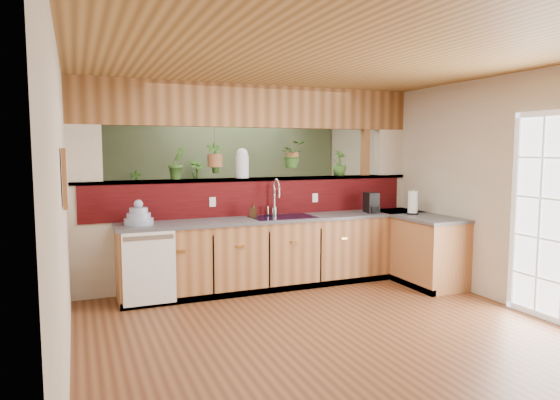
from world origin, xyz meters
name	(u,v)px	position (x,y,z in m)	size (l,w,h in m)	color
ground	(296,310)	(0.00, 0.00, 0.00)	(4.60, 7.00, 0.01)	brown
ceiling	(297,70)	(0.00, 0.00, 2.60)	(4.60, 7.00, 0.01)	brown
wall_back	(213,176)	(0.00, 3.50, 1.30)	(4.60, 0.02, 2.60)	beige
wall_left	(64,201)	(-2.30, 0.00, 1.30)	(0.02, 7.00, 2.60)	beige
wall_right	(463,187)	(2.30, 0.00, 1.30)	(0.02, 7.00, 2.60)	beige
pass_through_partition	(257,193)	(0.03, 1.35, 1.19)	(4.60, 0.21, 2.60)	beige
pass_through_ledge	(255,179)	(0.00, 1.35, 1.37)	(4.60, 0.21, 0.04)	brown
header_beam	(254,106)	(0.00, 1.35, 2.33)	(4.60, 0.15, 0.55)	brown
sage_backwall	(213,176)	(0.00, 3.48, 1.30)	(4.55, 0.02, 2.55)	#556645
countertop	(327,249)	(0.84, 0.87, 0.45)	(4.14, 1.52, 0.90)	#965E34
dishwasher	(149,268)	(-1.48, 0.66, 0.46)	(0.58, 0.03, 0.82)	white
navy_sink	(283,223)	(0.25, 0.98, 0.82)	(0.82, 0.50, 0.18)	black
french_door	(552,220)	(2.27, -1.30, 1.05)	(0.06, 1.02, 2.16)	white
framed_print	(65,178)	(-2.27, -0.80, 1.55)	(0.04, 0.35, 0.45)	#965E34
faucet	(275,196)	(0.21, 1.13, 1.16)	(0.21, 0.21, 0.49)	#B7B7B2
dish_stack	(139,217)	(-1.54, 0.99, 0.99)	(0.33, 0.33, 0.29)	#8D99B6
soap_dispenser	(253,210)	(-0.13, 1.05, 0.99)	(0.09, 0.09, 0.19)	#3A2615
coffee_maker	(371,203)	(1.54, 0.91, 1.03)	(0.15, 0.25, 0.28)	black
paper_towel	(413,203)	(1.95, 0.55, 1.05)	(0.16, 0.16, 0.33)	black
glass_jar	(242,163)	(-0.17, 1.35, 1.58)	(0.17, 0.17, 0.39)	silver
ledge_plant_left	(177,163)	(-1.02, 1.35, 1.60)	(0.23, 0.18, 0.41)	#2D551D
ledge_plant_right	(339,163)	(1.28, 1.35, 1.57)	(0.20, 0.20, 0.36)	#2D551D
hanging_plant_a	(215,147)	(-0.54, 1.35, 1.79)	(0.24, 0.19, 0.53)	brown
hanging_plant_b	(292,143)	(0.55, 1.35, 1.85)	(0.34, 0.30, 0.47)	brown
shelving_console	(177,227)	(-0.68, 3.25, 0.50)	(1.67, 0.44, 1.11)	black
shelf_plant_a	(136,182)	(-1.31, 3.25, 1.25)	(0.20, 0.14, 0.39)	#2D551D
shelf_plant_b	(196,176)	(-0.35, 3.25, 1.32)	(0.30, 0.30, 0.53)	#2D551D
floor_plant	(280,237)	(0.85, 2.52, 0.35)	(0.63, 0.55, 0.70)	#2D551D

